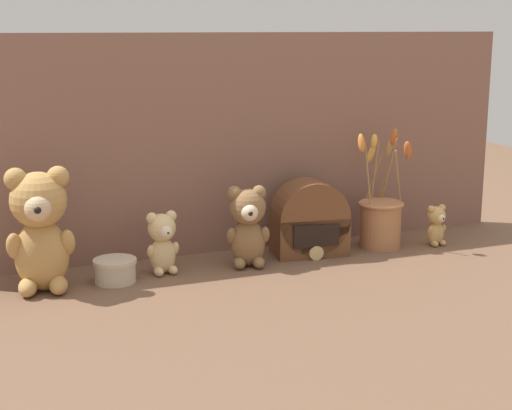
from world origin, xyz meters
name	(u,v)px	position (x,y,z in m)	size (l,w,h in m)	color
ground_plane	(259,265)	(0.00, 0.00, 0.00)	(4.00, 4.00, 0.00)	brown
backdrop_wall	(236,144)	(0.00, 0.17, 0.30)	(1.67, 0.02, 0.60)	#845B4C
teddy_bear_large	(40,227)	(-0.55, 0.00, 0.16)	(0.16, 0.15, 0.30)	tan
teddy_bear_medium	(248,225)	(-0.03, 0.00, 0.11)	(0.12, 0.11, 0.21)	olive
teddy_bear_small	(162,241)	(-0.25, 0.03, 0.08)	(0.09, 0.08, 0.16)	#DBBC84
teddy_bear_tiny	(436,224)	(0.54, -0.01, 0.06)	(0.06, 0.06, 0.12)	tan
flower_vase	(381,218)	(0.39, 0.03, 0.09)	(0.15, 0.16, 0.34)	#AD7047
vintage_radio	(310,223)	(0.17, 0.04, 0.09)	(0.21, 0.14, 0.21)	brown
decorative_tin_tall	(115,270)	(-0.38, 0.00, 0.03)	(0.11, 0.11, 0.06)	beige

